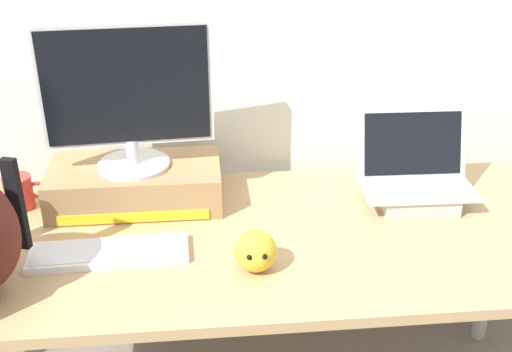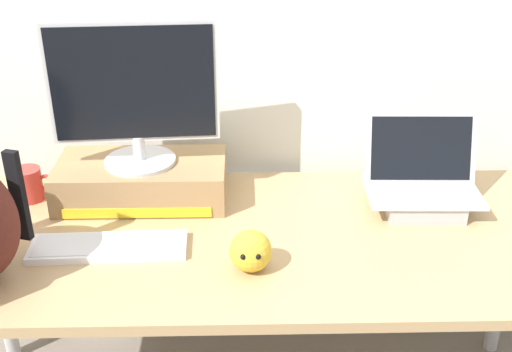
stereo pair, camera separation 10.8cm
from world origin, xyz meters
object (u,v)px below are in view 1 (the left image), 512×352
(external_keyboard, at_px, (109,253))
(plush_toy, at_px, (256,251))
(coffee_mug, at_px, (19,192))
(desktop_monitor, at_px, (127,98))
(toner_box_yellow, at_px, (136,184))
(open_laptop, at_px, (414,185))

(external_keyboard, relative_size, plush_toy, 3.87)
(coffee_mug, bearing_deg, desktop_monitor, 0.09)
(coffee_mug, relative_size, plush_toy, 1.17)
(toner_box_yellow, distance_m, desktop_monitor, 0.27)
(desktop_monitor, height_order, coffee_mug, desktop_monitor)
(external_keyboard, bearing_deg, desktop_monitor, 77.62)
(desktop_monitor, distance_m, coffee_mug, 0.44)
(desktop_monitor, bearing_deg, plush_toy, -53.67)
(coffee_mug, bearing_deg, toner_box_yellow, 0.28)
(plush_toy, bearing_deg, desktop_monitor, 130.20)
(external_keyboard, height_order, plush_toy, plush_toy)
(toner_box_yellow, distance_m, plush_toy, 0.50)
(desktop_monitor, relative_size, open_laptop, 1.44)
(desktop_monitor, xyz_separation_m, plush_toy, (0.32, -0.38, -0.28))
(open_laptop, relative_size, coffee_mug, 2.65)
(open_laptop, bearing_deg, toner_box_yellow, 176.43)
(external_keyboard, bearing_deg, open_laptop, 11.54)
(toner_box_yellow, height_order, external_keyboard, toner_box_yellow)
(desktop_monitor, distance_m, open_laptop, 0.88)
(toner_box_yellow, bearing_deg, external_keyboard, -100.15)
(desktop_monitor, xyz_separation_m, coffee_mug, (-0.34, -0.00, -0.28))
(external_keyboard, xyz_separation_m, plush_toy, (0.38, -0.09, 0.04))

